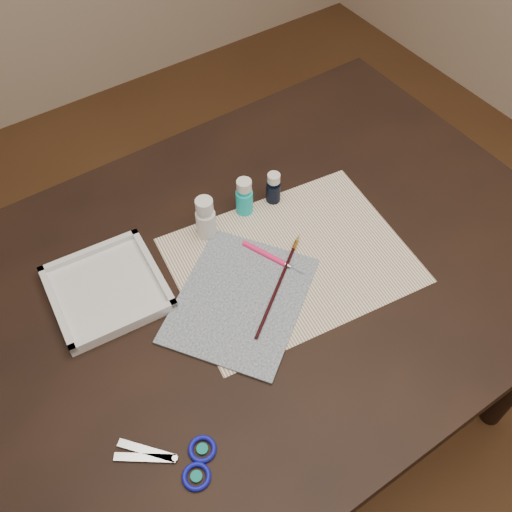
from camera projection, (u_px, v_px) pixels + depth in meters
ground at (256, 419)px, 1.73m from camera, size 3.50×3.50×0.02m
table at (256, 360)px, 1.43m from camera, size 1.30×0.90×0.75m
paper at (291, 260)px, 1.15m from camera, size 0.50×0.41×0.00m
canvas at (241, 299)px, 1.08m from camera, size 0.36×0.35×0.00m
paint_bottle_white at (206, 218)px, 1.15m from camera, size 0.05×0.05×0.10m
paint_bottle_cyan at (244, 197)px, 1.19m from camera, size 0.05×0.05×0.09m
paint_bottle_navy at (273, 188)px, 1.22m from camera, size 0.04×0.04×0.08m
paintbrush at (279, 282)px, 1.10m from camera, size 0.22×0.16×0.01m
craft_knife at (274, 259)px, 1.14m from camera, size 0.07×0.14×0.01m
scissors at (164, 461)px, 0.90m from camera, size 0.20×0.18×0.01m
palette_tray at (107, 288)px, 1.09m from camera, size 0.22×0.22×0.02m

